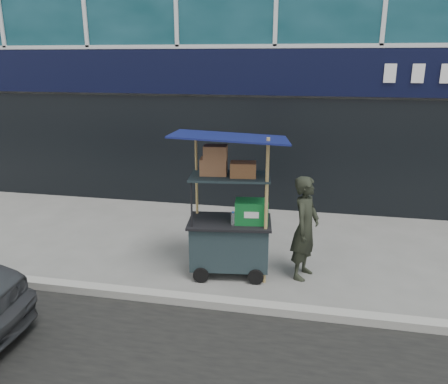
# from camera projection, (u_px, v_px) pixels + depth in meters

# --- Properties ---
(ground) EXTENTS (80.00, 80.00, 0.00)m
(ground) POSITION_uv_depth(u_px,v_px,m) (241.00, 301.00, 5.94)
(ground) COLOR slate
(ground) RESTS_ON ground
(curb) EXTENTS (80.00, 0.18, 0.12)m
(curb) POSITION_uv_depth(u_px,v_px,m) (239.00, 305.00, 5.73)
(curb) COLOR gray
(curb) RESTS_ON ground
(vendor_cart) EXTENTS (1.76, 1.35, 2.20)m
(vendor_cart) POSITION_uv_depth(u_px,v_px,m) (231.00, 226.00, 6.52)
(vendor_cart) COLOR black
(vendor_cart) RESTS_ON ground
(vendor_man) EXTENTS (0.54, 0.66, 1.56)m
(vendor_man) POSITION_uv_depth(u_px,v_px,m) (305.00, 228.00, 6.41)
(vendor_man) COLOR black
(vendor_man) RESTS_ON ground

